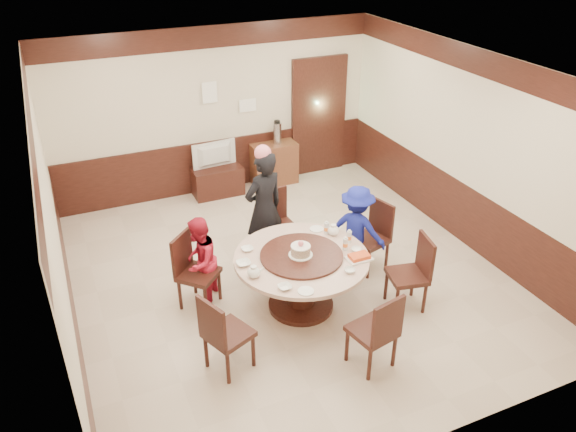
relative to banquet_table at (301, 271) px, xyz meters
name	(u,v)px	position (x,y,z in m)	size (l,w,h in m)	color
room	(289,205)	(0.14, 0.69, 0.55)	(6.00, 6.04, 2.84)	beige
banquet_table	(301,271)	(0.00, 0.00, 0.00)	(1.63, 1.63, 0.78)	#32150F
chair_0	(370,248)	(1.24, 0.42, -0.23)	(0.55, 0.54, 0.97)	#32150F
chair_1	(279,236)	(0.23, 1.23, -0.23)	(0.46, 0.47, 0.97)	#32150F
chair_2	(198,284)	(-1.15, 0.58, -0.23)	(0.62, 0.62, 0.97)	#32150F
chair_3	(228,345)	(-1.17, -0.64, -0.23)	(0.58, 0.57, 0.97)	#32150F
chair_4	(373,343)	(0.28, -1.23, -0.23)	(0.52, 0.53, 0.97)	#32150F
chair_5	(407,285)	(1.22, -0.51, -0.23)	(0.53, 0.52, 0.97)	#32150F
person_standing	(264,209)	(-0.02, 1.16, 0.30)	(0.61, 0.40, 1.66)	black
person_red	(200,261)	(-1.09, 0.64, 0.05)	(0.57, 0.44, 1.16)	#B4182F
person_blue	(356,229)	(1.04, 0.48, 0.09)	(0.81, 0.46, 1.25)	navy
birthday_cake	(301,250)	(-0.02, -0.01, 0.31)	(0.29, 0.29, 0.20)	white
teapot_left	(254,272)	(-0.67, -0.16, 0.28)	(0.17, 0.15, 0.13)	white
teapot_right	(333,231)	(0.58, 0.30, 0.28)	(0.17, 0.15, 0.13)	white
bowl_0	(247,249)	(-0.55, 0.39, 0.23)	(0.14, 0.14, 0.03)	white
bowl_1	(350,271)	(0.37, -0.52, 0.24)	(0.13, 0.13, 0.04)	white
bowl_2	(285,287)	(-0.44, -0.51, 0.24)	(0.15, 0.15, 0.04)	white
bowl_3	(356,250)	(0.66, -0.16, 0.24)	(0.13, 0.13, 0.04)	white
bowl_4	(244,263)	(-0.69, 0.11, 0.24)	(0.17, 0.17, 0.04)	white
saucer_near	(306,291)	(-0.25, -0.65, 0.22)	(0.18, 0.18, 0.01)	white
saucer_far	(317,229)	(0.45, 0.50, 0.22)	(0.18, 0.18, 0.01)	white
shrimp_platter	(359,257)	(0.60, -0.33, 0.24)	(0.30, 0.20, 0.06)	white
bottle_0	(345,244)	(0.55, -0.08, 0.30)	(0.06, 0.06, 0.16)	white
bottle_1	(349,237)	(0.67, 0.05, 0.30)	(0.06, 0.06, 0.16)	white
bottle_2	(326,228)	(0.52, 0.36, 0.30)	(0.06, 0.06, 0.16)	white
tv_stand	(218,181)	(0.00, 3.43, -0.28)	(0.85, 0.45, 0.50)	#32150F
television	(216,156)	(0.00, 3.43, 0.19)	(0.77, 0.10, 0.44)	gray
side_cabinet	(274,164)	(1.07, 3.46, -0.16)	(0.80, 0.40, 0.75)	brown
thermos	(277,133)	(1.14, 3.46, 0.41)	(0.15, 0.15, 0.38)	silver
notice_left	(210,93)	(0.03, 3.63, 1.22)	(0.25, 0.00, 0.35)	white
notice_right	(248,105)	(0.68, 3.63, 0.92)	(0.30, 0.00, 0.22)	white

